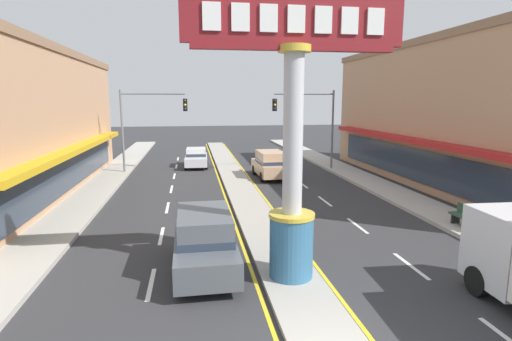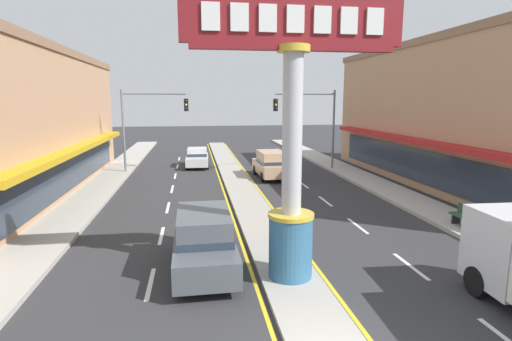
{
  "view_description": "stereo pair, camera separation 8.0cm",
  "coord_description": "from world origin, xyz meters",
  "px_view_note": "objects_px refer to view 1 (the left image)",
  "views": [
    {
      "loc": [
        -2.88,
        -6.85,
        5.44
      ],
      "look_at": [
        -0.32,
        9.14,
        2.6
      ],
      "focal_mm": 28.2,
      "sensor_mm": 36.0,
      "label": 1
    },
    {
      "loc": [
        -2.8,
        -6.86,
        5.44
      ],
      "look_at": [
        -0.32,
        9.14,
        2.6
      ],
      "focal_mm": 28.2,
      "sensor_mm": 36.0,
      "label": 2
    }
  ],
  "objects_px": {
    "sedan_near_right_lane": "(196,157)",
    "street_bench": "(467,217)",
    "district_sign": "(293,147)",
    "storefront_right": "(462,113)",
    "traffic_light_left_side": "(146,117)",
    "suv_near_left_lane": "(205,240)",
    "traffic_light_right_side": "(311,116)",
    "suv_mid_left_lane": "(270,164)"
  },
  "relations": [
    {
      "from": "suv_near_left_lane",
      "to": "street_bench",
      "type": "xyz_separation_m",
      "value": [
        10.94,
        2.11,
        -0.34
      ]
    },
    {
      "from": "traffic_light_left_side",
      "to": "suv_mid_left_lane",
      "type": "relative_size",
      "value": 1.33
    },
    {
      "from": "traffic_light_left_side",
      "to": "sedan_near_right_lane",
      "type": "height_order",
      "value": "traffic_light_left_side"
    },
    {
      "from": "storefront_right",
      "to": "suv_mid_left_lane",
      "type": "distance_m",
      "value": 12.98
    },
    {
      "from": "storefront_right",
      "to": "suv_near_left_lane",
      "type": "distance_m",
      "value": 20.82
    },
    {
      "from": "street_bench",
      "to": "traffic_light_right_side",
      "type": "bearing_deg",
      "value": 98.33
    },
    {
      "from": "storefront_right",
      "to": "traffic_light_right_side",
      "type": "xyz_separation_m",
      "value": [
        -8.34,
        5.95,
        -0.34
      ]
    },
    {
      "from": "suv_mid_left_lane",
      "to": "street_bench",
      "type": "height_order",
      "value": "suv_mid_left_lane"
    },
    {
      "from": "district_sign",
      "to": "suv_near_left_lane",
      "type": "bearing_deg",
      "value": 154.03
    },
    {
      "from": "suv_near_left_lane",
      "to": "street_bench",
      "type": "bearing_deg",
      "value": 10.9
    },
    {
      "from": "sedan_near_right_lane",
      "to": "street_bench",
      "type": "relative_size",
      "value": 2.72
    },
    {
      "from": "traffic_light_right_side",
      "to": "street_bench",
      "type": "distance_m",
      "value": 15.81
    },
    {
      "from": "district_sign",
      "to": "suv_near_left_lane",
      "type": "distance_m",
      "value": 4.23
    },
    {
      "from": "storefront_right",
      "to": "street_bench",
      "type": "relative_size",
      "value": 14.85
    },
    {
      "from": "traffic_light_left_side",
      "to": "suv_mid_left_lane",
      "type": "height_order",
      "value": "traffic_light_left_side"
    },
    {
      "from": "traffic_light_right_side",
      "to": "suv_near_left_lane",
      "type": "bearing_deg",
      "value": -116.67
    },
    {
      "from": "storefront_right",
      "to": "suv_mid_left_lane",
      "type": "relative_size",
      "value": 5.1
    },
    {
      "from": "traffic_light_left_side",
      "to": "suv_mid_left_lane",
      "type": "bearing_deg",
      "value": -20.27
    },
    {
      "from": "traffic_light_right_side",
      "to": "storefront_right",
      "type": "bearing_deg",
      "value": -35.48
    },
    {
      "from": "traffic_light_left_side",
      "to": "traffic_light_right_side",
      "type": "height_order",
      "value": "same"
    },
    {
      "from": "suv_mid_left_lane",
      "to": "traffic_light_right_side",
      "type": "bearing_deg",
      "value": 32.77
    },
    {
      "from": "sedan_near_right_lane",
      "to": "street_bench",
      "type": "height_order",
      "value": "sedan_near_right_lane"
    },
    {
      "from": "sedan_near_right_lane",
      "to": "suv_mid_left_lane",
      "type": "relative_size",
      "value": 0.93
    },
    {
      "from": "district_sign",
      "to": "traffic_light_right_side",
      "type": "distance_m",
      "value": 19.57
    },
    {
      "from": "traffic_light_left_side",
      "to": "street_bench",
      "type": "relative_size",
      "value": 3.88
    },
    {
      "from": "storefront_right",
      "to": "traffic_light_right_side",
      "type": "bearing_deg",
      "value": 144.52
    },
    {
      "from": "storefront_right",
      "to": "traffic_light_left_side",
      "type": "height_order",
      "value": "storefront_right"
    },
    {
      "from": "traffic_light_left_side",
      "to": "suv_near_left_lane",
      "type": "bearing_deg",
      "value": -78.88
    },
    {
      "from": "storefront_right",
      "to": "traffic_light_right_side",
      "type": "relative_size",
      "value": 3.83
    },
    {
      "from": "storefront_right",
      "to": "suv_mid_left_lane",
      "type": "bearing_deg",
      "value": 163.02
    },
    {
      "from": "sedan_near_right_lane",
      "to": "suv_near_left_lane",
      "type": "bearing_deg",
      "value": -90.01
    },
    {
      "from": "storefront_right",
      "to": "district_sign",
      "type": "bearing_deg",
      "value": -138.91
    },
    {
      "from": "street_bench",
      "to": "district_sign",
      "type": "bearing_deg",
      "value": -158.18
    },
    {
      "from": "sedan_near_right_lane",
      "to": "suv_mid_left_lane",
      "type": "height_order",
      "value": "suv_mid_left_lane"
    },
    {
      "from": "district_sign",
      "to": "sedan_near_right_lane",
      "type": "height_order",
      "value": "district_sign"
    },
    {
      "from": "traffic_light_left_side",
      "to": "suv_mid_left_lane",
      "type": "xyz_separation_m",
      "value": [
        8.71,
        -3.22,
        -3.26
      ]
    },
    {
      "from": "suv_near_left_lane",
      "to": "street_bench",
      "type": "distance_m",
      "value": 11.14
    },
    {
      "from": "suv_mid_left_lane",
      "to": "suv_near_left_lane",
      "type": "bearing_deg",
      "value": -108.83
    },
    {
      "from": "district_sign",
      "to": "traffic_light_left_side",
      "type": "height_order",
      "value": "district_sign"
    },
    {
      "from": "district_sign",
      "to": "sedan_near_right_lane",
      "type": "bearing_deg",
      "value": 96.65
    },
    {
      "from": "district_sign",
      "to": "suv_near_left_lane",
      "type": "xyz_separation_m",
      "value": [
        -2.56,
        1.25,
        -3.13
      ]
    },
    {
      "from": "traffic_light_right_side",
      "to": "district_sign",
      "type": "bearing_deg",
      "value": -108.3
    }
  ]
}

